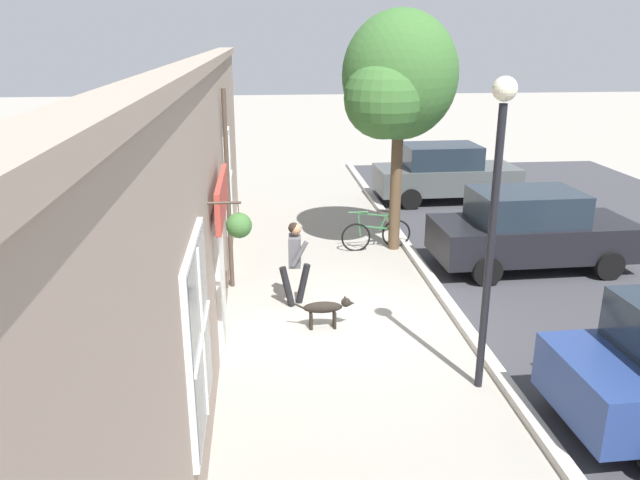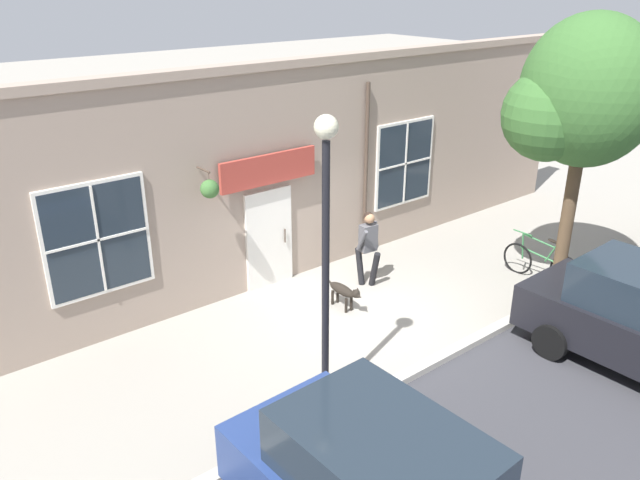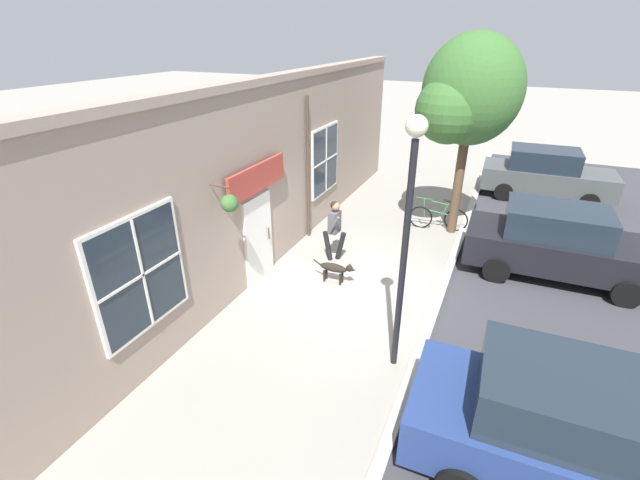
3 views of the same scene
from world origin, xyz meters
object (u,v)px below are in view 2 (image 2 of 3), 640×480
at_px(pedestrian_walking, 368,242).
at_px(dog_on_leash, 344,291).
at_px(street_tree_by_curb, 579,98).
at_px(leaning_bicycle, 541,263).
at_px(street_lamp, 326,224).

xyz_separation_m(pedestrian_walking, dog_on_leash, (0.47, -1.06, -0.59)).
distance_m(street_tree_by_curb, leaning_bicycle, 3.56).
height_order(street_tree_by_curb, leaning_bicycle, street_tree_by_curb).
xyz_separation_m(dog_on_leash, street_tree_by_curb, (1.98, 4.00, 3.54)).
distance_m(dog_on_leash, street_tree_by_curb, 5.70).
distance_m(pedestrian_walking, leaning_bicycle, 3.79).
bearing_deg(street_lamp, dog_on_leash, 133.65).
xyz_separation_m(street_tree_by_curb, street_lamp, (0.05, -6.12, -1.00)).
bearing_deg(leaning_bicycle, street_tree_by_curb, -21.83).
bearing_deg(pedestrian_walking, leaning_bicycle, 55.37).
bearing_deg(dog_on_leash, leaning_bicycle, 68.22).
bearing_deg(pedestrian_walking, dog_on_leash, -65.82).
distance_m(dog_on_leash, leaning_bicycle, 4.45).
relative_size(pedestrian_walking, street_lamp, 0.37).
bearing_deg(street_tree_by_curb, leaning_bicycle, 158.17).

